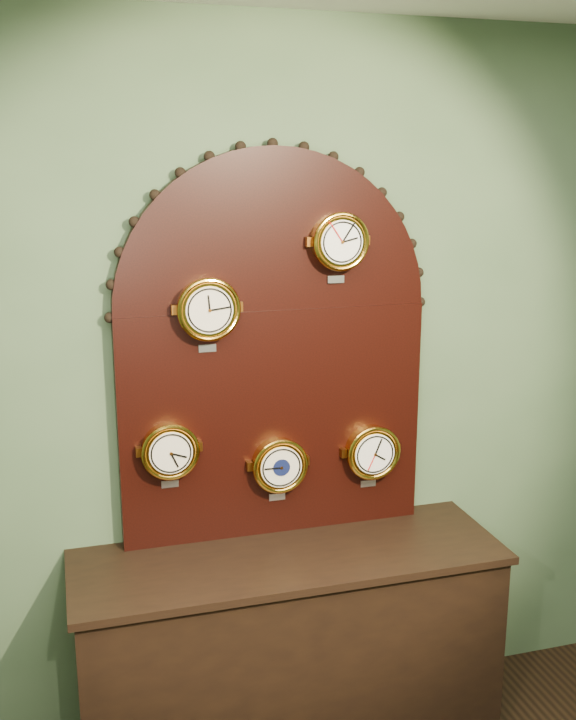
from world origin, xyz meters
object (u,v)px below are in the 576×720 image
object	(u,v)px
hygrometer	(170,450)
display_board	(273,336)
shop_counter	(289,654)
arabic_clock	(339,241)
barometer	(279,465)
tide_clock	(372,452)
roman_clock	(208,309)

from	to	relation	value
hygrometer	display_board	bearing A→B (deg)	9.03
shop_counter	arabic_clock	bearing A→B (deg)	32.97
shop_counter	barometer	distance (m)	0.75
shop_counter	arabic_clock	world-z (taller)	arabic_clock
display_board	barometer	size ratio (longest dim) A/B	5.63
shop_counter	hygrometer	world-z (taller)	hygrometer
display_board	barometer	world-z (taller)	display_board
shop_counter	tide_clock	xyz separation A→B (m)	(0.39, 0.15, 0.74)
arabic_clock	barometer	distance (m)	0.89
shop_counter	display_board	xyz separation A→B (m)	(0.00, 0.22, 1.23)
shop_counter	hygrometer	distance (m)	0.94
barometer	tide_clock	world-z (taller)	tide_clock
roman_clock	arabic_clock	bearing A→B (deg)	0.04
display_board	tide_clock	size ratio (longest dim) A/B	5.57
display_board	barometer	distance (m)	0.50
display_board	hygrometer	xyz separation A→B (m)	(-0.42, -0.07, -0.39)
arabic_clock	barometer	size ratio (longest dim) A/B	0.99
roman_clock	hygrometer	world-z (taller)	roman_clock
display_board	roman_clock	bearing A→B (deg)	-165.69
roman_clock	barometer	distance (m)	0.68
roman_clock	hygrometer	distance (m)	0.55
shop_counter	roman_clock	size ratio (longest dim) A/B	5.65
barometer	display_board	bearing A→B (deg)	92.68
shop_counter	arabic_clock	size ratio (longest dim) A/B	5.95
shop_counter	barometer	size ratio (longest dim) A/B	5.88
hygrometer	barometer	xyz separation A→B (m)	(0.42, -0.00, -0.10)
shop_counter	tide_clock	distance (m)	0.85
shop_counter	display_board	bearing A→B (deg)	90.00
shop_counter	hygrometer	size ratio (longest dim) A/B	5.95
hygrometer	arabic_clock	bearing A→B (deg)	-0.00
display_board	tide_clock	distance (m)	0.62
tide_clock	barometer	bearing A→B (deg)	-179.99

